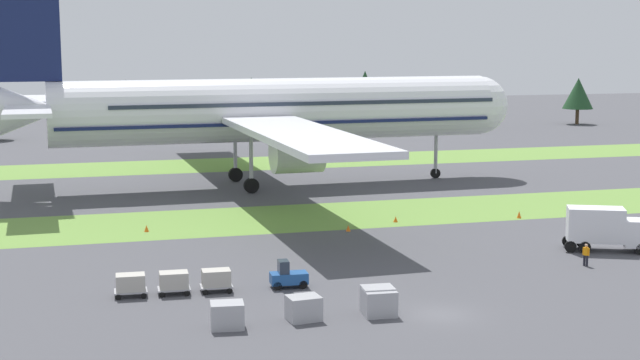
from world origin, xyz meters
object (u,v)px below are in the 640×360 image
at_px(cargo_dolly_second, 174,281).
at_px(baggage_tug, 288,276).
at_px(taxiway_marker_0, 396,219).
at_px(taxiway_marker_3, 519,215).
at_px(airliner, 264,110).
at_px(ground_crew_marshaller, 586,254).
at_px(cargo_dolly_third, 131,283).
at_px(catering_truck, 607,228).
at_px(taxiway_marker_1, 147,228).
at_px(uld_container_1, 304,308).
at_px(taxiway_marker_2, 348,228).
at_px(cargo_dolly_lead, 216,279).
at_px(uld_container_2, 378,300).
at_px(uld_container_0, 227,315).
at_px(uld_container_3, 380,303).

bearing_deg(cargo_dolly_second, baggage_tug, 90.00).
bearing_deg(taxiway_marker_0, taxiway_marker_3, -6.06).
bearing_deg(cargo_dolly_second, taxiway_marker_3, 120.28).
xyz_separation_m(airliner, baggage_tug, (-7.72, -44.43, -8.17)).
bearing_deg(ground_crew_marshaller, cargo_dolly_third, -125.66).
distance_m(cargo_dolly_third, catering_truck, 38.85).
bearing_deg(taxiway_marker_1, uld_container_1, -76.38).
xyz_separation_m(cargo_dolly_third, taxiway_marker_2, (20.51, 16.72, -0.64)).
bearing_deg(cargo_dolly_lead, taxiway_marker_2, 141.95).
bearing_deg(catering_truck, airliner, -129.42).
distance_m(cargo_dolly_second, uld_container_2, 14.38).
xyz_separation_m(baggage_tug, cargo_dolly_lead, (-5.02, 0.25, 0.10)).
xyz_separation_m(uld_container_0, uld_container_1, (4.86, 0.34, -0.03)).
relative_size(airliner, uld_container_1, 38.46).
bearing_deg(taxiway_marker_1, catering_truck, -26.22).
height_order(uld_container_2, taxiway_marker_0, uld_container_2).
relative_size(baggage_tug, uld_container_0, 1.33).
bearing_deg(uld_container_1, catering_truck, 22.46).
bearing_deg(taxiway_marker_2, airliner, 94.16).
bearing_deg(baggage_tug, taxiway_marker_3, 127.17).
bearing_deg(ground_crew_marshaller, uld_container_3, -102.32).
height_order(uld_container_1, uld_container_3, uld_container_3).
relative_size(cargo_dolly_lead, uld_container_3, 1.14).
bearing_deg(taxiway_marker_0, uld_container_1, -120.06).
relative_size(catering_truck, ground_crew_marshaller, 4.19).
xyz_separation_m(airliner, cargo_dolly_second, (-15.64, -44.04, -8.07)).
height_order(cargo_dolly_lead, ground_crew_marshaller, ground_crew_marshaller).
bearing_deg(taxiway_marker_3, uld_container_1, -136.92).
bearing_deg(cargo_dolly_third, airliner, 159.94).
xyz_separation_m(cargo_dolly_lead, uld_container_3, (9.07, -8.27, -0.10)).
xyz_separation_m(cargo_dolly_lead, cargo_dolly_second, (-2.90, 0.14, 0.00)).
height_order(uld_container_1, taxiway_marker_1, uld_container_1).
bearing_deg(ground_crew_marshaller, taxiway_marker_2, -176.08).
bearing_deg(cargo_dolly_lead, cargo_dolly_second, -90.00).
bearing_deg(uld_container_0, cargo_dolly_second, 104.97).
relative_size(cargo_dolly_second, taxiway_marker_1, 3.71).
bearing_deg(uld_container_1, cargo_dolly_lead, 118.02).
bearing_deg(uld_container_3, uld_container_2, 83.43).
distance_m(uld_container_1, taxiway_marker_0, 32.08).
height_order(baggage_tug, uld_container_1, baggage_tug).
bearing_deg(taxiway_marker_3, taxiway_marker_1, 175.15).
bearing_deg(ground_crew_marshaller, uld_container_1, -107.22).
distance_m(uld_container_1, taxiway_marker_1, 30.33).
xyz_separation_m(airliner, ground_crew_marshaller, (15.79, -44.38, -8.04)).
xyz_separation_m(catering_truck, uld_container_3, (-23.81, -12.19, -1.13)).
height_order(ground_crew_marshaller, uld_container_1, ground_crew_marshaller).
bearing_deg(baggage_tug, ground_crew_marshaller, 92.96).
distance_m(cargo_dolly_lead, cargo_dolly_second, 2.90).
bearing_deg(taxiway_marker_1, taxiway_marker_2, -14.45).
xyz_separation_m(ground_crew_marshaller, uld_container_2, (-19.41, -7.54, -0.08)).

